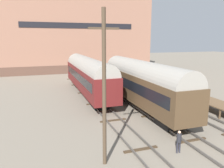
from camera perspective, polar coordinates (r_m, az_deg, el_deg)
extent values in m
plane|color=slate|center=(20.72, 14.79, -10.72)|extent=(200.00, 200.00, 0.00)
cube|color=#4C4742|center=(18.49, 1.28, -12.52)|extent=(0.08, 60.00, 0.16)
cube|color=#4C4742|center=(18.99, 5.43, -11.89)|extent=(0.08, 60.00, 0.16)
cube|color=#3D2D1E|center=(16.33, 7.52, -16.57)|extent=(2.60, 0.24, 0.10)
cube|color=#3D2D1E|center=(21.37, 0.30, -9.48)|extent=(2.60, 0.24, 0.10)
cube|color=#3D2D1E|center=(26.82, -3.92, -5.10)|extent=(2.60, 0.24, 0.10)
cube|color=#3D2D1E|center=(32.45, -6.66, -2.20)|extent=(2.60, 0.24, 0.10)
cube|color=#3D2D1E|center=(38.20, -8.58, -0.17)|extent=(2.60, 0.24, 0.10)
cube|color=#3D2D1E|center=(44.02, -9.99, 1.33)|extent=(2.60, 0.24, 0.10)
cube|color=#4C4742|center=(20.29, 13.10, -10.58)|extent=(0.08, 60.00, 0.16)
cube|color=#4C4742|center=(21.04, 16.47, -9.94)|extent=(0.08, 60.00, 0.16)
cube|color=#3D2D1E|center=(18.51, 20.05, -13.67)|extent=(2.60, 0.24, 0.10)
cube|color=#3D2D1E|center=(23.08, 10.66, -8.07)|extent=(2.60, 0.24, 0.10)
cube|color=#3D2D1E|center=(28.19, 4.68, -4.28)|extent=(2.60, 0.24, 0.10)
cube|color=#3D2D1E|center=(33.60, 0.60, -1.65)|extent=(2.60, 0.24, 0.10)
cube|color=#3D2D1E|center=(39.18, -2.31, 0.25)|extent=(2.60, 0.24, 0.10)
cube|color=#3D2D1E|center=(44.87, -4.50, 1.67)|extent=(2.60, 0.24, 0.10)
cube|color=#4C4742|center=(22.78, 22.55, -8.70)|extent=(0.08, 60.00, 0.16)
cube|color=#4C4742|center=(23.72, 25.18, -8.12)|extent=(0.08, 60.00, 0.16)
cube|color=#3D2D1E|center=(25.43, 19.30, -6.68)|extent=(2.60, 0.24, 0.10)
cube|color=#3D2D1E|center=(30.14, 12.30, -3.46)|extent=(2.60, 0.24, 0.10)
cube|color=#3D2D1E|center=(35.25, 7.29, -1.11)|extent=(2.60, 0.24, 0.10)
cube|color=#3D2D1E|center=(40.61, 3.58, 0.64)|extent=(2.60, 0.24, 0.10)
cube|color=#3D2D1E|center=(46.12, 0.74, 1.97)|extent=(2.60, 0.24, 0.10)
cube|color=black|center=(37.11, -8.31, 0.20)|extent=(1.80, 2.40, 1.00)
cube|color=black|center=(25.43, -3.14, -4.96)|extent=(1.80, 2.40, 1.00)
cube|color=#5B1919|center=(30.82, -6.29, 1.60)|extent=(3.03, 18.94, 2.87)
cube|color=black|center=(30.76, -6.30, 2.23)|extent=(3.07, 17.43, 1.03)
cylinder|color=gray|center=(30.61, -6.35, 4.25)|extent=(2.88, 18.56, 2.88)
cube|color=black|center=(30.01, 3.04, -2.39)|extent=(1.80, 2.40, 1.00)
cube|color=black|center=(20.64, 14.67, -9.32)|extent=(1.80, 2.40, 1.00)
cube|color=#4C3823|center=(24.66, 7.87, -0.82)|extent=(3.09, 16.99, 2.97)
cube|color=black|center=(24.59, 7.89, -0.01)|extent=(3.13, 15.63, 1.07)
cylinder|color=gray|center=(24.39, 7.96, 2.59)|extent=(2.93, 16.65, 2.93)
cylinder|color=brown|center=(29.86, 15.92, -2.91)|extent=(0.20, 0.20, 0.99)
cylinder|color=brown|center=(31.16, 19.30, -2.52)|extent=(0.20, 0.20, 0.99)
cylinder|color=brown|center=(24.22, 26.35, -7.05)|extent=(0.20, 0.20, 0.99)
cylinder|color=#282833|center=(16.31, 16.66, -15.68)|extent=(0.12, 0.12, 0.78)
cylinder|color=#282833|center=(16.42, 17.25, -15.53)|extent=(0.12, 0.12, 0.78)
cylinder|color=#232328|center=(16.06, 17.11, -13.35)|extent=(0.32, 0.32, 0.65)
sphere|color=tan|center=(15.89, 17.20, -11.94)|extent=(0.21, 0.21, 0.21)
cylinder|color=#473828|center=(12.91, -2.05, -1.83)|extent=(0.24, 0.24, 9.47)
cube|color=#473828|center=(12.57, -2.17, 14.33)|extent=(1.80, 0.12, 0.12)
cube|color=brown|center=(57.42, -9.31, 4.65)|extent=(36.20, 11.94, 1.96)
cube|color=#936651|center=(57.10, -9.64, 14.46)|extent=(36.20, 11.94, 17.65)
cube|color=black|center=(51.19, -8.51, 14.86)|extent=(25.34, 0.10, 1.20)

